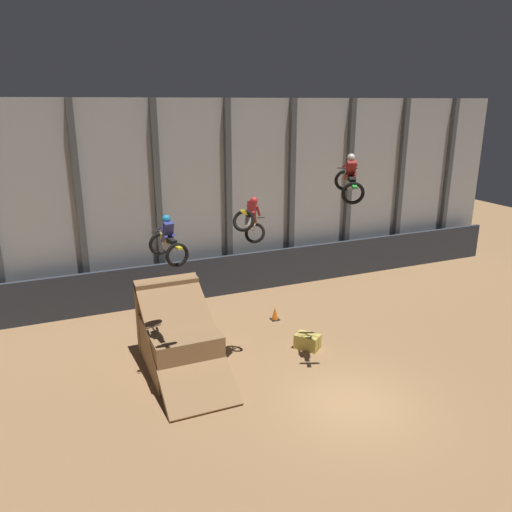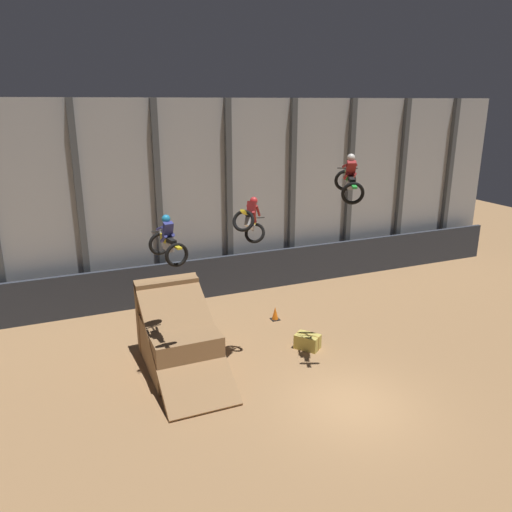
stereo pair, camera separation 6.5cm
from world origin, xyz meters
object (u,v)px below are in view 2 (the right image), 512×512
rider_bike_right_air (349,180)px  traffic_cone_near_ramp (275,314)px  rider_bike_left_air (168,242)px  rider_bike_center_air (250,220)px  dirt_ramp (178,338)px  hay_bale_trackside (308,341)px

rider_bike_right_air → traffic_cone_near_ramp: bearing=119.7°
rider_bike_left_air → rider_bike_center_air: 2.99m
rider_bike_center_air → traffic_cone_near_ramp: size_ratio=3.01×
dirt_ramp → traffic_cone_near_ramp: size_ratio=8.61×
rider_bike_left_air → traffic_cone_near_ramp: size_ratio=3.07×
rider_bike_center_air → rider_bike_right_air: size_ratio=0.95×
rider_bike_left_air → rider_bike_right_air: 6.11m
hay_bale_trackside → dirt_ramp: bearing=170.3°
dirt_ramp → rider_bike_center_air: size_ratio=2.86×
rider_bike_left_air → traffic_cone_near_ramp: bearing=25.1°
rider_bike_left_air → dirt_ramp: bearing=63.1°
dirt_ramp → traffic_cone_near_ramp: dirt_ramp is taller
rider_bike_center_air → rider_bike_right_air: 3.49m
traffic_cone_near_ramp → rider_bike_right_air: bearing=-82.8°
dirt_ramp → rider_bike_center_air: 4.98m
rider_bike_left_air → hay_bale_trackside: rider_bike_left_air is taller
dirt_ramp → rider_bike_left_air: (-0.49, -1.42, 3.96)m
rider_bike_center_air → traffic_cone_near_ramp: (2.34, 2.91, -4.96)m
traffic_cone_near_ramp → rider_bike_center_air: bearing=-128.8°
rider_bike_left_air → rider_bike_right_air: rider_bike_right_air is taller
dirt_ramp → hay_bale_trackside: dirt_ramp is taller
rider_bike_left_air → traffic_cone_near_ramp: 7.84m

